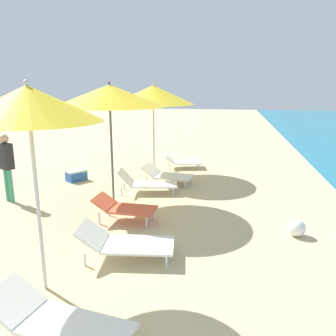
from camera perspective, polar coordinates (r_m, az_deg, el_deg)
name	(u,v)px	position (r m, az deg, el deg)	size (l,w,h in m)	color
umbrella_second	(28,104)	(4.54, -22.46, 9.91)	(1.83, 1.83, 2.83)	silver
lounger_second_shoreside	(125,242)	(5.70, -7.28, -12.24)	(1.62, 0.87, 0.56)	white
lounger_second_inland	(57,320)	(4.13, -18.20, -23.15)	(1.70, 0.82, 0.59)	white
umbrella_third	(109,96)	(7.80, -9.81, 11.88)	(2.51, 2.51, 2.84)	#4C4C51
lounger_third_shoreside	(146,182)	(8.92, -3.71, -2.42)	(1.61, 0.84, 0.63)	white
lounger_third_inland	(124,207)	(7.09, -7.36, -6.59)	(1.29, 0.65, 0.53)	#D8593F
umbrella_farthest	(153,95)	(10.47, -2.49, 12.17)	(2.51, 2.51, 2.82)	silver
lounger_farthest_shoreside	(182,161)	(11.58, 2.45, 1.14)	(1.37, 0.92, 0.46)	white
lounger_farthest_inland	(167,175)	(9.72, -0.17, -1.11)	(1.50, 0.90, 0.51)	white
person_walking_far	(6,161)	(8.92, -25.56, 1.04)	(0.42, 0.36, 1.66)	#3F9972
cooler_box	(76,175)	(10.41, -15.16, -1.19)	(0.62, 0.66, 0.32)	#2659B2
beach_ball	(297,228)	(6.88, 20.82, -9.38)	(0.33, 0.33, 0.33)	white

